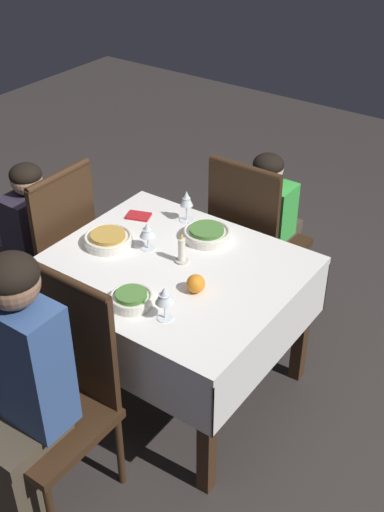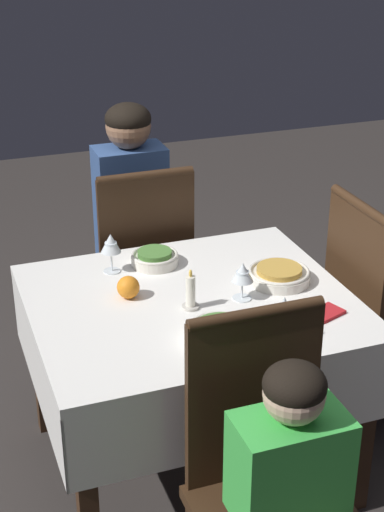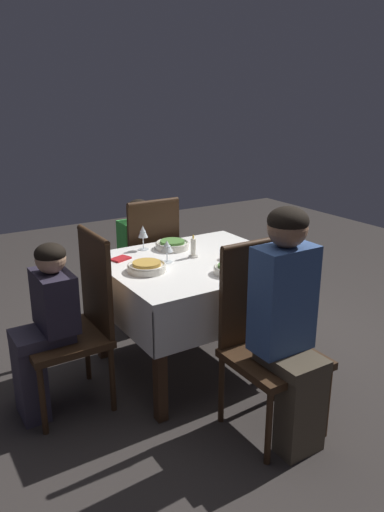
{
  "view_description": "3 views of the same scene",
  "coord_description": "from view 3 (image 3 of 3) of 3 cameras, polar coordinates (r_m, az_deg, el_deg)",
  "views": [
    {
      "loc": [
        1.43,
        -1.85,
        2.35
      ],
      "look_at": [
        0.09,
        0.04,
        0.79
      ],
      "focal_mm": 45.0,
      "sensor_mm": 36.0,
      "label": 1
    },
    {
      "loc": [
        0.81,
        2.25,
        2.02
      ],
      "look_at": [
        0.0,
        0.03,
        0.9
      ],
      "focal_mm": 55.0,
      "sensor_mm": 36.0,
      "label": 2
    },
    {
      "loc": [
        -1.57,
        -2.47,
        1.7
      ],
      "look_at": [
        -0.08,
        -0.08,
        0.78
      ],
      "focal_mm": 35.0,
      "sensor_mm": 36.0,
      "label": 3
    }
  ],
  "objects": [
    {
      "name": "bowl_south",
      "position": [
        2.86,
        4.27,
        -1.49
      ],
      "size": [
        0.18,
        0.18,
        0.06
      ],
      "color": "silver",
      "rests_on": "dining_table"
    },
    {
      "name": "person_child_dark",
      "position": [
        2.8,
        -16.52,
        -7.39
      ],
      "size": [
        0.33,
        0.3,
        0.97
      ],
      "rotation": [
        0.0,
        0.0,
        -1.57
      ],
      "color": "#383342",
      "rests_on": "ground_plane"
    },
    {
      "name": "wine_glass_west",
      "position": [
        3.02,
        -2.89,
        1.03
      ],
      "size": [
        0.08,
        0.08,
        0.14
      ],
      "color": "white",
      "rests_on": "dining_table"
    },
    {
      "name": "chair_north",
      "position": [
        3.74,
        -5.14,
        -0.39
      ],
      "size": [
        0.44,
        0.44,
        1.0
      ],
      "rotation": [
        0.0,
        0.0,
        3.14
      ],
      "color": "#382314",
      "rests_on": "ground_plane"
    },
    {
      "name": "bowl_west",
      "position": [
        2.9,
        -5.19,
        -1.22
      ],
      "size": [
        0.23,
        0.23,
        0.06
      ],
      "color": "silver",
      "rests_on": "dining_table"
    },
    {
      "name": "person_adult_denim",
      "position": [
        2.45,
        11.01,
        -6.78
      ],
      "size": [
        0.3,
        0.34,
        1.21
      ],
      "color": "#4C4233",
      "rests_on": "ground_plane"
    },
    {
      "name": "bowl_north",
      "position": [
        3.32,
        -2.26,
        1.32
      ],
      "size": [
        0.23,
        0.23,
        0.06
      ],
      "color": "silver",
      "rests_on": "dining_table"
    },
    {
      "name": "orange_fruit",
      "position": [
        3.12,
        4.33,
        0.42
      ],
      "size": [
        0.08,
        0.08,
        0.08
      ],
      "primitive_type": "sphere",
      "color": "orange",
      "rests_on": "dining_table"
    },
    {
      "name": "chair_west",
      "position": [
        2.85,
        -12.98,
        -6.85
      ],
      "size": [
        0.44,
        0.44,
        1.0
      ],
      "rotation": [
        0.0,
        0.0,
        -1.57
      ],
      "color": "#382314",
      "rests_on": "ground_plane"
    },
    {
      "name": "napkin_red_folded",
      "position": [
        3.13,
        -8.17,
        -0.31
      ],
      "size": [
        0.14,
        0.12,
        0.01
      ],
      "rotation": [
        0.0,
        0.0,
        0.35
      ],
      "color": "red",
      "rests_on": "dining_table"
    },
    {
      "name": "chair_south",
      "position": [
        2.63,
        8.36,
        -8.75
      ],
      "size": [
        0.44,
        0.44,
        1.0
      ],
      "color": "#382314",
      "rests_on": "ground_plane"
    },
    {
      "name": "ground_plane",
      "position": [
        3.39,
        0.38,
        -12.1
      ],
      "size": [
        8.0,
        8.0,
        0.0
      ],
      "primitive_type": "plane",
      "color": "#332D2B"
    },
    {
      "name": "wine_glass_north",
      "position": [
        3.28,
        -5.63,
        2.67
      ],
      "size": [
        0.07,
        0.07,
        0.16
      ],
      "color": "white",
      "rests_on": "dining_table"
    },
    {
      "name": "candle_centerpiece",
      "position": [
        3.13,
        0.14,
        0.81
      ],
      "size": [
        0.06,
        0.06,
        0.15
      ],
      "color": "beige",
      "rests_on": "dining_table"
    },
    {
      "name": "dining_table",
      "position": [
        3.12,
        0.4,
        -2.27
      ],
      "size": [
        1.1,
        0.96,
        0.72
      ],
      "color": "white",
      "rests_on": "ground_plane"
    },
    {
      "name": "person_child_green",
      "position": [
        3.9,
        -6.37,
        0.38
      ],
      "size": [
        0.3,
        0.33,
        0.96
      ],
      "rotation": [
        0.0,
        0.0,
        3.14
      ],
      "color": "#4C4233",
      "rests_on": "ground_plane"
    },
    {
      "name": "wine_glass_south",
      "position": [
        2.94,
        6.92,
        0.66
      ],
      "size": [
        0.08,
        0.08,
        0.15
      ],
      "color": "white",
      "rests_on": "dining_table"
    }
  ]
}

